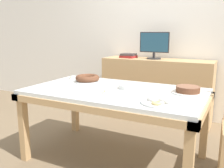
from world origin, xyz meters
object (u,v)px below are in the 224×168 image
at_px(cake_golden_bundt, 87,79).
at_px(tealight_near_cakes, 125,84).
at_px(book_stack, 128,56).
at_px(pastry_platter, 160,102).
at_px(computer_monitor, 154,46).
at_px(tealight_right_edge, 104,92).
at_px(cake_chocolate_round, 188,90).
at_px(tealight_near_front, 71,78).
at_px(plate_stack, 129,87).

relative_size(cake_golden_bundt, tealight_near_cakes, 6.88).
distance_m(book_stack, pastry_platter, 1.88).
distance_m(computer_monitor, tealight_right_edge, 1.56).
bearing_deg(cake_chocolate_round, pastry_platter, -106.20).
xyz_separation_m(pastry_platter, tealight_near_front, (-1.24, 0.52, -0.00)).
bearing_deg(tealight_right_edge, pastry_platter, -9.32).
bearing_deg(cake_chocolate_round, tealight_near_cakes, 173.28).
distance_m(computer_monitor, cake_golden_bundt, 1.24).
distance_m(book_stack, cake_golden_bundt, 1.15).
height_order(book_stack, tealight_near_cakes, book_stack).
distance_m(computer_monitor, plate_stack, 1.28).
relative_size(computer_monitor, tealight_near_cakes, 10.60).
xyz_separation_m(cake_chocolate_round, tealight_near_front, (-1.36, 0.08, -0.02)).
xyz_separation_m(cake_golden_bundt, tealight_right_edge, (0.43, -0.38, -0.03)).
height_order(pastry_platter, tealight_near_front, pastry_platter).
height_order(book_stack, pastry_platter, book_stack).
bearing_deg(pastry_platter, tealight_near_cakes, 136.02).
bearing_deg(tealight_right_edge, cake_chocolate_round, 27.40).
xyz_separation_m(cake_chocolate_round, cake_golden_bundt, (-1.10, 0.03, 0.01)).
distance_m(book_stack, cake_chocolate_round, 1.61).
distance_m(cake_golden_bundt, tealight_near_front, 0.27).
xyz_separation_m(book_stack, tealight_near_cakes, (0.44, -1.09, -0.19)).
bearing_deg(cake_chocolate_round, tealight_right_edge, -152.60).
height_order(computer_monitor, tealight_near_cakes, computer_monitor).
bearing_deg(pastry_platter, tealight_near_front, 157.21).
bearing_deg(tealight_near_front, cake_chocolate_round, -3.52).
relative_size(cake_chocolate_round, cake_golden_bundt, 1.04).
relative_size(plate_stack, tealight_near_front, 5.25).
height_order(tealight_right_edge, tealight_near_front, same).
bearing_deg(cake_chocolate_round, book_stack, 133.09).
distance_m(pastry_platter, tealight_near_cakes, 0.74).
distance_m(cake_chocolate_round, pastry_platter, 0.45).
bearing_deg(plate_stack, tealight_right_edge, -113.18).
xyz_separation_m(book_stack, pastry_platter, (0.97, -1.61, -0.18)).
relative_size(pastry_platter, tealight_near_front, 7.52).
distance_m(tealight_right_edge, tealight_near_front, 0.82).
distance_m(cake_golden_bundt, pastry_platter, 1.08).
xyz_separation_m(computer_monitor, cake_chocolate_round, (0.70, -1.17, -0.33)).
height_order(cake_chocolate_round, cake_golden_bundt, cake_golden_bundt).
distance_m(cake_golden_bundt, tealight_right_edge, 0.57).
relative_size(cake_golden_bundt, tealight_near_front, 6.88).
bearing_deg(tealight_right_edge, book_stack, 105.69).
bearing_deg(computer_monitor, pastry_platter, -70.30).
bearing_deg(tealight_near_cakes, book_stack, 111.77).
height_order(pastry_platter, tealight_near_cakes, pastry_platter).
bearing_deg(tealight_near_front, computer_monitor, 58.62).
bearing_deg(computer_monitor, tealight_right_edge, -88.78).
height_order(computer_monitor, cake_chocolate_round, computer_monitor).
height_order(pastry_platter, plate_stack, pastry_platter).
relative_size(book_stack, tealight_right_edge, 6.03).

